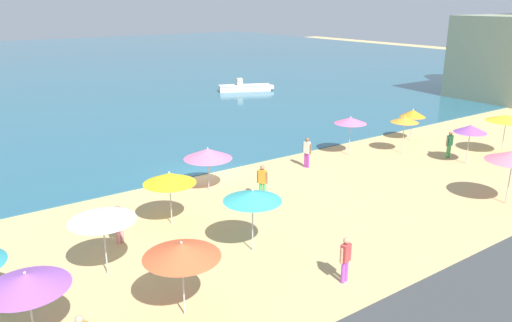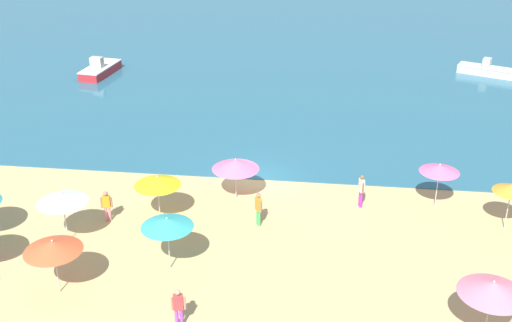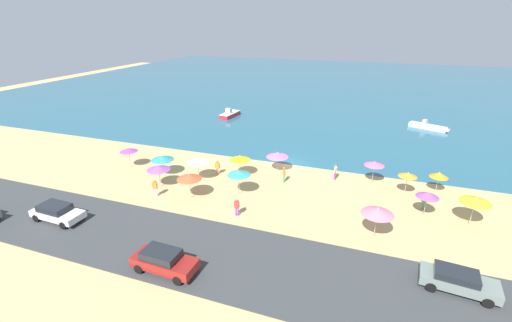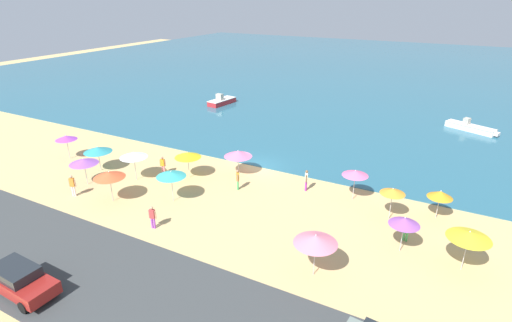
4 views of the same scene
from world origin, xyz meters
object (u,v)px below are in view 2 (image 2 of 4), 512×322
Objects in this scene: bather_5 at (258,207)px; beach_umbrella_4 at (62,198)px; beach_umbrella_5 at (236,164)px; bather_3 at (361,189)px; beach_umbrella_13 at (512,188)px; bather_4 at (178,306)px; beach_umbrella_10 at (167,223)px; beach_umbrella_11 at (157,181)px; bather_1 at (107,204)px; skiff_offshore at (100,69)px; beach_umbrella_8 at (493,288)px; beach_umbrella_12 at (440,169)px; skiff_nearshore at (493,71)px; beach_umbrella_9 at (53,246)px.

beach_umbrella_4 is at bearing -163.68° from bather_5.
beach_umbrella_5 reaches higher than bather_3.
beach_umbrella_4 is 1.04× the size of beach_umbrella_5.
beach_umbrella_13 is 1.45× the size of bather_4.
beach_umbrella_5 is (7.10, 5.13, -0.36)m from beach_umbrella_4.
beach_umbrella_10 is 1.05× the size of beach_umbrella_11.
skiff_offshore is at bearing 110.10° from bather_1.
beach_umbrella_11 is at bearing 33.74° from beach_umbrella_4.
bather_4 is at bearing -124.79° from bather_3.
beach_umbrella_8 reaches higher than beach_umbrella_4.
beach_umbrella_12 is 3.96m from bather_3.
skiff_offshore is (-27.29, 20.76, -1.69)m from beach_umbrella_13.
beach_umbrella_5 is 13.33m from beach_umbrella_13.
beach_umbrella_8 is 10.58m from bather_3.
beach_umbrella_11 reaches higher than skiff_offshore.
beach_umbrella_13 is at bearing -28.44° from beach_umbrella_12.
beach_umbrella_4 reaches higher than beach_umbrella_11.
skiff_nearshore is (7.45, 22.62, -1.78)m from beach_umbrella_12.
beach_umbrella_13 is 7.05m from bather_3.
bather_5 is 0.35× the size of skiff_offshore.
beach_umbrella_9 is (-16.66, 0.93, -0.15)m from beach_umbrella_8.
bather_1 is (-16.05, -3.25, -1.31)m from beach_umbrella_12.
beach_umbrella_4 is 8.40m from bather_4.
beach_umbrella_10 is at bearing -41.84° from bather_1.
beach_umbrella_11 is at bearing -141.95° from beach_umbrella_5.
bather_1 is 8.93m from bather_4.
beach_umbrella_13 reaches higher than bather_1.
beach_umbrella_9 is 1.44× the size of bather_5.
beach_umbrella_5 is 28.84m from skiff_nearshore.
bather_3 is at bearing 26.33° from bather_5.
bather_1 is at bearing -69.90° from skiff_offshore.
skiff_offshore is (-10.66, 21.91, -1.62)m from beach_umbrella_11.
beach_umbrella_12 is 30.90m from skiff_offshore.
beach_umbrella_9 is at bearing -73.99° from skiff_offshore.
beach_umbrella_11 is at bearing 109.79° from bather_4.
skiff_nearshore is at bearing 50.43° from beach_umbrella_11.
beach_umbrella_4 is 2.76m from bather_1.
beach_umbrella_8 is 38.17m from skiff_offshore.
skiff_nearshore is (23.61, 31.61, -1.78)m from beach_umbrella_9.
beach_umbrella_12 is (12.08, 6.80, -0.06)m from beach_umbrella_10.
beach_umbrella_9 is at bearing -126.76° from skiff_nearshore.
beach_umbrella_13 is (20.34, 3.63, -0.11)m from beach_umbrella_4.
bather_5 is at bearing -162.30° from beach_umbrella_12.
bather_4 is (6.48, -5.19, -1.34)m from beach_umbrella_4.
skiff_nearshore is (19.53, 29.42, -1.83)m from beach_umbrella_10.
bather_4 reaches higher than bather_1.
bather_5 is at bearing -174.58° from beach_umbrella_13.
beach_umbrella_8 is 9.93m from beach_umbrella_12.
beach_umbrella_9 is 1.03× the size of beach_umbrella_13.
beach_umbrella_12 is 9.21m from bather_5.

